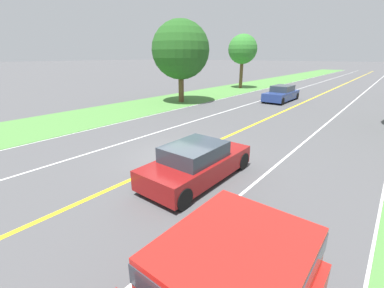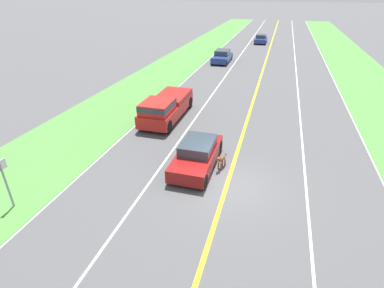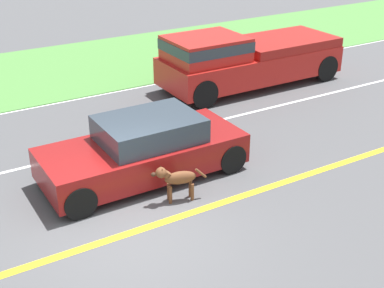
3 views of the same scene
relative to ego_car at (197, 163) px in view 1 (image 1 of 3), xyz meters
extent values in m
plane|color=#4C4C4F|center=(-1.78, 1.18, -0.63)|extent=(400.00, 400.00, 0.00)
cube|color=yellow|center=(-1.78, 1.18, -0.62)|extent=(0.18, 160.00, 0.01)
cube|color=white|center=(5.22, 1.18, -0.62)|extent=(0.14, 160.00, 0.01)
cube|color=white|center=(-8.78, 1.18, -0.62)|extent=(0.14, 160.00, 0.01)
cube|color=white|center=(1.72, 1.18, -0.62)|extent=(0.10, 160.00, 0.01)
cube|color=white|center=(-5.28, 1.18, -0.62)|extent=(0.10, 160.00, 0.01)
cube|color=#4C843D|center=(-11.78, 1.18, -0.61)|extent=(6.00, 160.00, 0.03)
cube|color=maroon|center=(0.00, 0.04, -0.12)|extent=(1.79, 4.31, 0.65)
cube|color=#2D3842|center=(0.00, -0.13, 0.45)|extent=(1.54, 2.07, 0.50)
cylinder|color=black|center=(0.81, 1.77, -0.30)|extent=(0.22, 0.66, 0.66)
cylinder|color=black|center=(0.81, -1.69, -0.30)|extent=(0.22, 0.66, 0.66)
cylinder|color=black|center=(-0.81, 1.77, -0.30)|extent=(0.22, 0.66, 0.66)
cylinder|color=black|center=(-0.81, -1.69, -0.30)|extent=(0.22, 0.66, 0.66)
ellipsoid|color=brown|center=(-1.25, -0.16, -0.13)|extent=(0.37, 0.67, 0.27)
cylinder|color=brown|center=(-1.12, 0.03, -0.44)|extent=(0.07, 0.07, 0.37)
cylinder|color=brown|center=(-1.24, -0.40, -0.44)|extent=(0.07, 0.07, 0.37)
cylinder|color=brown|center=(-1.26, 0.07, -0.44)|extent=(0.07, 0.07, 0.37)
cylinder|color=brown|center=(-1.38, -0.36, -0.44)|extent=(0.07, 0.07, 0.37)
cylinder|color=brown|center=(-1.18, 0.10, -0.02)|extent=(0.17, 0.20, 0.17)
sphere|color=brown|center=(-1.15, 0.21, 0.04)|extent=(0.27, 0.27, 0.22)
ellipsoid|color=#331E14|center=(-1.11, 0.35, 0.03)|extent=(0.12, 0.12, 0.08)
cone|color=#55301C|center=(-1.09, 0.18, 0.12)|extent=(0.09, 0.09, 0.10)
cone|color=#55301C|center=(-1.21, 0.21, 0.12)|extent=(0.09, 0.09, 0.10)
cylinder|color=brown|center=(-1.36, -0.57, -0.09)|extent=(0.11, 0.24, 0.24)
cube|color=red|center=(3.64, -3.83, 0.77)|extent=(1.80, 2.19, 0.69)
cube|color=#2D3842|center=(3.64, -3.83, 0.88)|extent=(1.82, 2.21, 0.30)
cylinder|color=black|center=(2.70, -3.20, -0.21)|extent=(0.22, 0.83, 0.83)
cube|color=navy|center=(-3.70, 17.76, -0.09)|extent=(1.85, 4.78, 0.71)
cube|color=#2D3842|center=(-3.70, 17.95, 0.54)|extent=(1.59, 2.29, 0.55)
cylinder|color=black|center=(-4.54, 15.80, -0.30)|extent=(0.22, 0.65, 0.65)
cylinder|color=black|center=(-4.54, 19.73, -0.30)|extent=(0.22, 0.65, 0.65)
cylinder|color=black|center=(-2.87, 15.80, -0.30)|extent=(0.22, 0.65, 0.65)
cylinder|color=black|center=(-2.87, 19.73, -0.30)|extent=(0.22, 0.65, 0.65)
cylinder|color=brown|center=(-10.64, 11.44, 0.83)|extent=(0.48, 0.48, 2.92)
sphere|color=#23561E|center=(-10.64, 11.44, 3.92)|extent=(5.01, 5.01, 5.01)
cylinder|color=brown|center=(-11.54, 24.31, 1.20)|extent=(0.42, 0.42, 3.66)
sphere|color=#337A2D|center=(-11.54, 24.31, 4.20)|extent=(3.60, 3.60, 3.60)
camera|label=1|loc=(4.93, -6.41, 3.49)|focal=24.00mm
camera|label=2|loc=(-3.36, 12.60, 7.45)|focal=28.00mm
camera|label=3|loc=(-9.22, 4.36, 5.01)|focal=50.00mm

